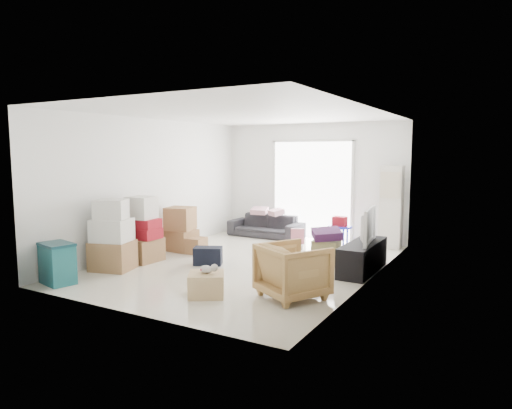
{
  "coord_description": "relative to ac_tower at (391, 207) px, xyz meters",
  "views": [
    {
      "loc": [
        4.16,
        -7.06,
        2.02
      ],
      "look_at": [
        0.06,
        0.2,
        1.07
      ],
      "focal_mm": 32.0,
      "sensor_mm": 36.0,
      "label": 1
    }
  ],
  "objects": [
    {
      "name": "room_shell",
      "position": [
        -1.95,
        -2.65,
        0.48
      ],
      "size": [
        4.98,
        6.48,
        3.18
      ],
      "color": "beige",
      "rests_on": "ground"
    },
    {
      "name": "sliding_door",
      "position": [
        -1.95,
        0.33,
        0.37
      ],
      "size": [
        2.1,
        0.04,
        2.33
      ],
      "color": "white",
      "rests_on": "room_shell"
    },
    {
      "name": "ac_tower",
      "position": [
        0.0,
        0.0,
        0.0
      ],
      "size": [
        0.45,
        0.3,
        1.75
      ],
      "primitive_type": "cube",
      "color": "beige",
      "rests_on": "room_shell"
    },
    {
      "name": "tv_console",
      "position": [
        0.05,
        -2.19,
        -0.62
      ],
      "size": [
        0.45,
        1.51,
        0.5
      ],
      "primitive_type": "cube",
      "color": "black",
      "rests_on": "room_shell"
    },
    {
      "name": "television",
      "position": [
        0.05,
        -2.19,
        -0.31
      ],
      "size": [
        0.72,
        1.1,
        0.14
      ],
      "primitive_type": "imported",
      "rotation": [
        0.0,
        0.0,
        1.7
      ],
      "color": "black",
      "rests_on": "tv_console"
    },
    {
      "name": "sofa",
      "position": [
        -2.92,
        -0.15,
        -0.52
      ],
      "size": [
        1.81,
        0.57,
        0.7
      ],
      "primitive_type": "imported",
      "rotation": [
        0.0,
        0.0,
        -0.02
      ],
      "color": "#2B2A30",
      "rests_on": "room_shell"
    },
    {
      "name": "pillow_left",
      "position": [
        -3.11,
        -0.12,
        -0.12
      ],
      "size": [
        0.38,
        0.32,
        0.11
      ],
      "primitive_type": "cube",
      "rotation": [
        0.0,
        0.0,
        0.16
      ],
      "color": "#CD95A8",
      "rests_on": "sofa"
    },
    {
      "name": "pillow_right",
      "position": [
        -2.65,
        -0.15,
        -0.11
      ],
      "size": [
        0.46,
        0.44,
        0.12
      ],
      "primitive_type": "cube",
      "rotation": [
        0.0,
        0.0,
        -0.62
      ],
      "color": "#CD95A8",
      "rests_on": "sofa"
    },
    {
      "name": "armchair",
      "position": [
        -0.39,
        -4.06,
        -0.45
      ],
      "size": [
        1.09,
        1.08,
        0.84
      ],
      "primitive_type": "imported",
      "rotation": [
        0.0,
        0.0,
        2.62
      ],
      "color": "tan",
      "rests_on": "room_shell"
    },
    {
      "name": "storage_bins",
      "position": [
        -3.85,
        -5.23,
        -0.55
      ],
      "size": [
        0.63,
        0.51,
        0.64
      ],
      "rotation": [
        0.0,
        0.0,
        -0.23
      ],
      "color": "#185A60",
      "rests_on": "room_shell"
    },
    {
      "name": "box_stack_a",
      "position": [
        -3.75,
        -4.2,
        -0.33
      ],
      "size": [
        0.79,
        0.71,
        1.22
      ],
      "rotation": [
        0.0,
        0.0,
        0.29
      ],
      "color": "#966143",
      "rests_on": "room_shell"
    },
    {
      "name": "box_stack_b",
      "position": [
        -3.75,
        -3.48,
        -0.35
      ],
      "size": [
        0.65,
        0.62,
        1.21
      ],
      "rotation": [
        0.0,
        0.0,
        0.04
      ],
      "color": "#966143",
      "rests_on": "room_shell"
    },
    {
      "name": "box_stack_c",
      "position": [
        -3.72,
        -2.39,
        -0.43
      ],
      "size": [
        0.63,
        0.62,
        0.9
      ],
      "rotation": [
        0.0,
        0.0,
        0.08
      ],
      "color": "#966143",
      "rests_on": "room_shell"
    },
    {
      "name": "loose_box",
      "position": [
        -3.3,
        -2.45,
        -0.72
      ],
      "size": [
        0.41,
        0.41,
        0.32
      ],
      "primitive_type": "cube",
      "rotation": [
        0.0,
        0.0,
        0.08
      ],
      "color": "#966143",
      "rests_on": "room_shell"
    },
    {
      "name": "duffel_bag",
      "position": [
        -2.53,
        -3.1,
        -0.72
      ],
      "size": [
        0.58,
        0.49,
        0.32
      ],
      "primitive_type": "cube",
      "rotation": [
        0.0,
        0.0,
        0.45
      ],
      "color": "black",
      "rests_on": "room_shell"
    },
    {
      "name": "ottoman",
      "position": [
        -0.67,
        -2.02,
        -0.65
      ],
      "size": [
        0.49,
        0.49,
        0.45
      ],
      "primitive_type": "cube",
      "rotation": [
        0.0,
        0.0,
        0.1
      ],
      "color": "#968A57",
      "rests_on": "room_shell"
    },
    {
      "name": "blanket",
      "position": [
        -0.67,
        -2.02,
        -0.36
      ],
      "size": [
        0.68,
        0.68,
        0.14
      ],
      "primitive_type": "cube",
      "rotation": [
        0.0,
        0.0,
        0.53
      ],
      "color": "#3D1B45",
      "rests_on": "ottoman"
    },
    {
      "name": "kids_table",
      "position": [
        -0.98,
        -0.41,
        -0.41
      ],
      "size": [
        0.53,
        0.53,
        0.65
      ],
      "rotation": [
        0.0,
        0.0,
        -0.26
      ],
      "color": "#1B26C5",
      "rests_on": "room_shell"
    },
    {
      "name": "toy_walker",
      "position": [
        -1.73,
        -1.0,
        -0.76
      ],
      "size": [
        0.39,
        0.37,
        0.41
      ],
      "rotation": [
        0.0,
        0.0,
        0.41
      ],
      "color": "silver",
      "rests_on": "room_shell"
    },
    {
      "name": "wood_crate",
      "position": [
        -1.49,
        -4.59,
        -0.71
      ],
      "size": [
        0.68,
        0.68,
        0.33
      ],
      "primitive_type": "cube",
      "rotation": [
        0.0,
        0.0,
        0.56
      ],
      "color": "tan",
      "rests_on": "room_shell"
    },
    {
      "name": "plush_bunny",
      "position": [
        -1.46,
        -4.58,
        -0.48
      ],
      "size": [
        0.27,
        0.16,
        0.14
      ],
      "rotation": [
        0.0,
        0.0,
        0.28
      ],
      "color": "#B2ADA8",
      "rests_on": "wood_crate"
    }
  ]
}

